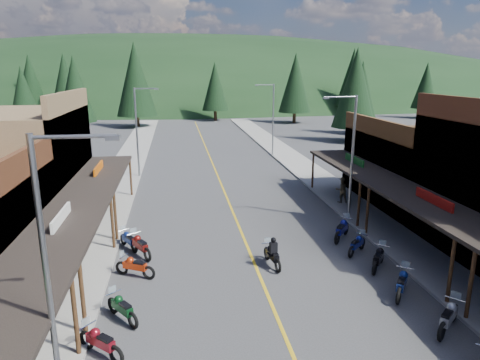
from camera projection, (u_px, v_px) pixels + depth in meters
name	position (u px, v px, depth m)	size (l,w,h in m)	color
ground	(266.00, 291.00, 18.83)	(220.00, 220.00, 0.00)	#38383A
centerline	(219.00, 180.00, 37.98)	(0.15, 90.00, 0.01)	gold
sidewalk_west	(119.00, 183.00, 36.71)	(3.40, 94.00, 0.15)	gray
sidewalk_east	(314.00, 175.00, 39.22)	(3.40, 94.00, 0.15)	gray
shop_west_3	(14.00, 168.00, 26.78)	(10.90, 10.20, 8.20)	brown
shop_east_3	(420.00, 168.00, 31.01)	(10.90, 10.20, 6.20)	#4C2D16
streetlight_0	(52.00, 270.00, 10.97)	(2.16, 0.18, 8.00)	gray
streetlight_1	(138.00, 128.00, 37.78)	(2.16, 0.18, 8.00)	gray
streetlight_2	(350.00, 153.00, 26.39)	(2.16, 0.18, 8.00)	gray
streetlight_3	(272.00, 116.00, 47.45)	(2.16, 0.18, 8.00)	gray
ridge_hill	(185.00, 98.00, 148.11)	(310.00, 140.00, 60.00)	black
pine_1	(65.00, 82.00, 80.59)	(5.88, 5.88, 12.50)	black
pine_2	(135.00, 79.00, 70.94)	(6.72, 6.72, 14.00)	black
pine_3	(215.00, 86.00, 81.00)	(5.04, 5.04, 11.00)	black
pine_4	(295.00, 83.00, 77.09)	(5.88, 5.88, 12.50)	black
pine_5	(353.00, 77.00, 90.70)	(6.72, 6.72, 14.00)	black
pine_6	(426.00, 86.00, 85.15)	(5.04, 5.04, 11.00)	black
pine_7	(30.00, 82.00, 85.18)	(5.88, 5.88, 12.50)	black
pine_8	(24.00, 99.00, 52.47)	(4.48, 4.48, 10.00)	black
pine_9	(361.00, 91.00, 63.80)	(4.93, 4.93, 10.80)	black
pine_10	(75.00, 89.00, 62.42)	(5.38, 5.38, 11.60)	black
pine_11	(356.00, 88.00, 56.32)	(5.82, 5.82, 12.40)	black
bike_west_6	(100.00, 341.00, 14.39)	(0.70, 2.10, 1.20)	maroon
bike_west_7	(122.00, 307.00, 16.46)	(0.69, 2.07, 1.19)	#0B3B19
bike_west_8	(135.00, 265.00, 19.98)	(0.69, 2.06, 1.18)	red
bike_west_9	(140.00, 245.00, 22.22)	(0.76, 2.28, 1.30)	maroon
bike_west_10	(128.00, 239.00, 23.15)	(0.65, 1.96, 1.12)	navy
bike_east_6	(449.00, 316.00, 15.81)	(0.74, 2.22, 1.27)	#A8A7AD
bike_east_7	(402.00, 282.00, 18.31)	(0.74, 2.21, 1.26)	navy
bike_east_8	(379.00, 257.00, 20.80)	(0.71, 2.14, 1.22)	black
bike_east_9	(357.00, 244.00, 22.58)	(0.65, 1.96, 1.12)	navy
bike_east_10	(342.00, 229.00, 24.42)	(0.78, 2.34, 1.34)	navy
rider_on_bike	(272.00, 254.00, 21.10)	(1.00, 2.18, 1.60)	black
pedestrian_east_b	(341.00, 190.00, 30.81)	(0.91, 0.52, 1.87)	brown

